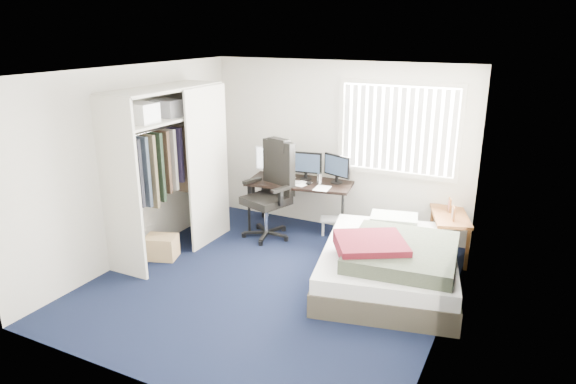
# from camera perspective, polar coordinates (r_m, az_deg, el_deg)

# --- Properties ---
(ground) EXTENTS (4.20, 4.20, 0.00)m
(ground) POSITION_cam_1_polar(r_m,az_deg,el_deg) (6.29, -1.85, -10.05)
(ground) COLOR black
(ground) RESTS_ON ground
(room_shell) EXTENTS (4.20, 4.20, 4.20)m
(room_shell) POSITION_cam_1_polar(r_m,az_deg,el_deg) (5.74, -2.00, 3.39)
(room_shell) COLOR silver
(room_shell) RESTS_ON ground
(window_assembly) EXTENTS (1.72, 0.09, 1.32)m
(window_assembly) POSITION_cam_1_polar(r_m,az_deg,el_deg) (7.27, 12.13, 6.81)
(window_assembly) COLOR white
(window_assembly) RESTS_ON ground
(closet) EXTENTS (0.64, 1.84, 2.22)m
(closet) POSITION_cam_1_polar(r_m,az_deg,el_deg) (6.91, -13.21, 4.07)
(closet) COLOR beige
(closet) RESTS_ON ground
(desk) EXTENTS (1.63, 0.96, 1.22)m
(desk) POSITION_cam_1_polar(r_m,az_deg,el_deg) (7.64, 1.45, 1.45)
(desk) COLOR black
(desk) RESTS_ON ground
(office_chair) EXTENTS (0.85, 0.85, 1.43)m
(office_chair) POSITION_cam_1_polar(r_m,az_deg,el_deg) (7.47, -1.92, -0.85)
(office_chair) COLOR black
(office_chair) RESTS_ON ground
(footstool) EXTENTS (0.37, 0.34, 0.25)m
(footstool) POSITION_cam_1_polar(r_m,az_deg,el_deg) (7.64, 4.78, -3.33)
(footstool) COLOR white
(footstool) RESTS_ON ground
(nightstand) EXTENTS (0.68, 0.96, 0.78)m
(nightstand) POSITION_cam_1_polar(r_m,az_deg,el_deg) (7.09, 17.55, -2.93)
(nightstand) COLOR brown
(nightstand) RESTS_ON ground
(bed) EXTENTS (1.95, 2.35, 0.68)m
(bed) POSITION_cam_1_polar(r_m,az_deg,el_deg) (6.26, 11.25, -7.62)
(bed) COLOR #3E382C
(bed) RESTS_ON ground
(pine_box) EXTENTS (0.49, 0.42, 0.31)m
(pine_box) POSITION_cam_1_polar(r_m,az_deg,el_deg) (7.07, -13.90, -5.96)
(pine_box) COLOR tan
(pine_box) RESTS_ON ground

